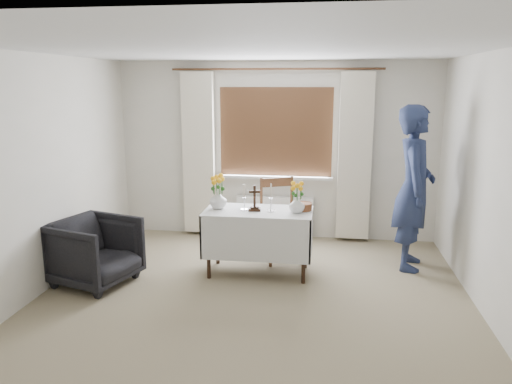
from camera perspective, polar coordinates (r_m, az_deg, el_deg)
ground at (r=5.07m, az=-0.81°, el=-13.35°), size 5.00×5.00×0.00m
altar_table at (r=5.85m, az=0.27°, el=-5.73°), size 1.24×0.64×0.76m
wooden_chair at (r=6.26m, az=2.92°, el=-3.24°), size 0.63×0.63×1.03m
armchair at (r=5.84m, az=-17.91°, el=-6.50°), size 1.01×1.00×0.74m
person at (r=6.19m, az=17.59°, el=0.43°), size 0.57×0.77×1.96m
radiator at (r=7.22m, az=2.15°, el=-2.87°), size 1.10×0.10×0.60m
wooden_cross at (r=5.69m, az=-0.17°, el=-0.70°), size 0.15×0.11×0.30m
candlestick_left at (r=5.73m, az=-1.36°, el=-0.59°), size 0.09×0.09×0.30m
candlestick_right at (r=5.66m, az=1.71°, el=-0.64°), size 0.12×0.12×0.32m
flower_vase_left at (r=5.82m, az=-4.35°, el=-0.88°), size 0.26×0.26×0.21m
flower_vase_right at (r=5.64m, az=4.68°, el=-1.46°), size 0.23×0.23×0.18m
wicker_basket at (r=5.77m, az=5.29°, el=-1.64°), size 0.27×0.27×0.09m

